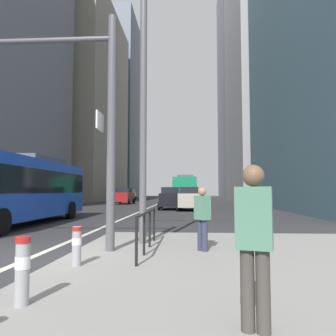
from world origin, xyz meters
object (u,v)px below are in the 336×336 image
(city_bus_blue_oncoming, at_px, (20,186))
(car_oncoming_mid, at_px, (129,194))
(bollard_left, at_px, (23,267))
(street_lamp_post, at_px, (143,66))
(pedestrian_walking, at_px, (254,237))
(car_receding_near, at_px, (171,198))
(car_receding_far, at_px, (189,198))
(car_oncoming_far, at_px, (124,196))
(traffic_signal_gantry, at_px, (19,93))
(pedestrian_waiting, at_px, (202,216))
(city_bus_red_distant, at_px, (186,190))
(bollard_right, at_px, (77,244))
(city_bus_red_receding, at_px, (186,189))

(city_bus_blue_oncoming, distance_m, car_oncoming_mid, 42.65)
(bollard_left, bearing_deg, street_lamp_post, 80.52)
(pedestrian_walking, bearing_deg, car_receding_near, 95.22)
(car_receding_far, xyz_separation_m, bollard_left, (-2.14, -23.22, -0.35))
(car_oncoming_far, height_order, pedestrian_walking, car_oncoming_far)
(car_oncoming_mid, distance_m, traffic_signal_gantry, 50.14)
(city_bus_blue_oncoming, height_order, street_lamp_post, street_lamp_post)
(pedestrian_waiting, bearing_deg, city_bus_red_distant, 90.89)
(pedestrian_waiting, bearing_deg, bollard_right, -145.30)
(city_bus_red_receding, xyz_separation_m, car_receding_near, (-1.25, -11.13, -0.85))
(city_bus_red_receding, relative_size, city_bus_red_distant, 0.99)
(traffic_signal_gantry, bearing_deg, car_receding_far, 77.27)
(car_receding_far, bearing_deg, city_bus_blue_oncoming, -123.16)
(bollard_right, distance_m, pedestrian_waiting, 3.14)
(city_bus_red_distant, xyz_separation_m, traffic_signal_gantry, (-3.88, -54.93, 2.33))
(city_bus_blue_oncoming, xyz_separation_m, car_oncoming_mid, (-2.64, 42.56, -0.85))
(city_bus_red_receding, distance_m, car_oncoming_far, 7.71)
(car_oncoming_far, distance_m, street_lamp_post, 31.88)
(city_bus_red_distant, xyz_separation_m, pedestrian_waiting, (0.85, -54.78, -0.83))
(city_bus_blue_oncoming, bearing_deg, street_lamp_post, -41.06)
(city_bus_red_distant, bearing_deg, street_lamp_post, -90.85)
(pedestrian_waiting, height_order, pedestrian_walking, pedestrian_walking)
(city_bus_red_distant, bearing_deg, car_receding_far, -89.21)
(car_receding_far, relative_size, street_lamp_post, 0.52)
(car_receding_near, relative_size, pedestrian_waiting, 2.59)
(car_oncoming_mid, xyz_separation_m, car_receding_near, (9.10, -29.04, -0.00))
(bollard_right, bearing_deg, bollard_left, -88.38)
(city_bus_red_receding, height_order, car_oncoming_mid, city_bus_red_receding)
(street_lamp_post, relative_size, pedestrian_waiting, 5.11)
(bollard_left, height_order, bollard_right, bollard_left)
(city_bus_red_distant, relative_size, pedestrian_walking, 6.73)
(city_bus_red_distant, distance_m, car_oncoming_far, 24.05)
(city_bus_blue_oncoming, distance_m, street_lamp_post, 9.57)
(city_bus_blue_oncoming, relative_size, car_receding_far, 2.71)
(city_bus_red_distant, relative_size, pedestrian_waiting, 7.55)
(car_receding_far, relative_size, pedestrian_waiting, 2.66)
(street_lamp_post, bearing_deg, pedestrian_waiting, -32.90)
(car_oncoming_far, distance_m, bollard_right, 34.20)
(city_bus_red_receding, relative_size, bollard_right, 15.31)
(city_bus_red_receding, xyz_separation_m, pedestrian_walking, (1.04, -36.22, -0.70))
(car_oncoming_mid, height_order, car_receding_far, same)
(city_bus_blue_oncoming, distance_m, pedestrian_waiting, 10.90)
(city_bus_red_receding, distance_m, city_bus_red_distant, 23.19)
(city_bus_red_distant, bearing_deg, city_bus_red_receding, -89.57)
(city_bus_red_receding, distance_m, bollard_left, 35.67)
(traffic_signal_gantry, distance_m, bollard_left, 5.69)
(city_bus_blue_oncoming, bearing_deg, car_oncoming_mid, 93.55)
(car_receding_far, xyz_separation_m, pedestrian_waiting, (0.36, -19.21, 0.02))
(city_bus_blue_oncoming, relative_size, bollard_left, 12.80)
(car_oncoming_far, relative_size, pedestrian_walking, 2.41)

